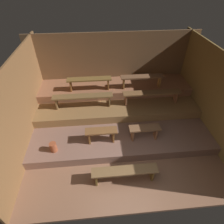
{
  "coord_description": "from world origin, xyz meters",
  "views": [
    {
      "loc": [
        -0.71,
        -2.16,
        4.74
      ],
      "look_at": [
        -0.26,
        2.73,
        0.66
      ],
      "focal_mm": 29.07,
      "sensor_mm": 36.0,
      "label": 1
    }
  ],
  "objects_px": {
    "bench_middle_right": "(152,94)",
    "bench_upper_left": "(89,81)",
    "bench_lower_left": "(101,133)",
    "bench_lower_right": "(145,130)",
    "bench_floor_center": "(125,172)",
    "bench_upper_right": "(142,78)",
    "pail_lower": "(53,147)",
    "bench_middle_left": "(83,98)"
  },
  "relations": [
    {
      "from": "bench_lower_right",
      "to": "pail_lower",
      "type": "xyz_separation_m",
      "value": [
        -2.82,
        -0.25,
        -0.2
      ]
    },
    {
      "from": "bench_upper_left",
      "to": "pail_lower",
      "type": "relative_size",
      "value": 5.3
    },
    {
      "from": "bench_upper_right",
      "to": "bench_lower_left",
      "type": "bearing_deg",
      "value": -128.4
    },
    {
      "from": "bench_middle_right",
      "to": "bench_lower_right",
      "type": "bearing_deg",
      "value": -111.44
    },
    {
      "from": "bench_middle_right",
      "to": "bench_upper_right",
      "type": "xyz_separation_m",
      "value": [
        -0.25,
        0.66,
        0.29
      ]
    },
    {
      "from": "bench_lower_left",
      "to": "bench_middle_right",
      "type": "relative_size",
      "value": 0.46
    },
    {
      "from": "bench_lower_right",
      "to": "pail_lower",
      "type": "height_order",
      "value": "bench_lower_right"
    },
    {
      "from": "bench_middle_right",
      "to": "pail_lower",
      "type": "distance_m",
      "value": 3.84
    },
    {
      "from": "bench_upper_left",
      "to": "bench_upper_right",
      "type": "height_order",
      "value": "same"
    },
    {
      "from": "bench_lower_right",
      "to": "bench_upper_left",
      "type": "bearing_deg",
      "value": 128.4
    },
    {
      "from": "bench_upper_right",
      "to": "bench_upper_left",
      "type": "bearing_deg",
      "value": 180.0
    },
    {
      "from": "bench_floor_center",
      "to": "bench_lower_right",
      "type": "distance_m",
      "value": 1.49
    },
    {
      "from": "bench_middle_left",
      "to": "bench_lower_left",
      "type": "bearing_deg",
      "value": -68.56
    },
    {
      "from": "bench_middle_right",
      "to": "pail_lower",
      "type": "xyz_separation_m",
      "value": [
        -3.39,
        -1.72,
        -0.55
      ]
    },
    {
      "from": "bench_floor_center",
      "to": "bench_middle_left",
      "type": "bearing_deg",
      "value": 112.9
    },
    {
      "from": "bench_lower_left",
      "to": "pail_lower",
      "type": "bearing_deg",
      "value": -170.14
    },
    {
      "from": "bench_floor_center",
      "to": "bench_upper_left",
      "type": "bearing_deg",
      "value": 104.83
    },
    {
      "from": "bench_middle_right",
      "to": "pail_lower",
      "type": "height_order",
      "value": "bench_middle_right"
    },
    {
      "from": "bench_floor_center",
      "to": "bench_lower_left",
      "type": "relative_size",
      "value": 1.81
    },
    {
      "from": "bench_floor_center",
      "to": "pail_lower",
      "type": "height_order",
      "value": "pail_lower"
    },
    {
      "from": "bench_middle_right",
      "to": "bench_upper_left",
      "type": "relative_size",
      "value": 1.29
    },
    {
      "from": "bench_lower_right",
      "to": "bench_middle_right",
      "type": "xyz_separation_m",
      "value": [
        0.58,
        1.47,
        0.34
      ]
    },
    {
      "from": "bench_lower_left",
      "to": "bench_middle_left",
      "type": "distance_m",
      "value": 1.61
    },
    {
      "from": "bench_floor_center",
      "to": "bench_upper_left",
      "type": "distance_m",
      "value": 3.59
    },
    {
      "from": "pail_lower",
      "to": "bench_floor_center",
      "type": "bearing_deg",
      "value": -25.82
    },
    {
      "from": "bench_middle_right",
      "to": "bench_upper_right",
      "type": "bearing_deg",
      "value": 110.73
    },
    {
      "from": "bench_lower_right",
      "to": "bench_upper_right",
      "type": "relative_size",
      "value": 0.6
    },
    {
      "from": "bench_floor_center",
      "to": "bench_middle_left",
      "type": "distance_m",
      "value": 2.99
    },
    {
      "from": "bench_lower_right",
      "to": "pail_lower",
      "type": "distance_m",
      "value": 2.83
    },
    {
      "from": "bench_floor_center",
      "to": "bench_lower_right",
      "type": "relative_size",
      "value": 1.81
    },
    {
      "from": "bench_lower_left",
      "to": "bench_lower_right",
      "type": "xyz_separation_m",
      "value": [
        1.36,
        0.0,
        0.0
      ]
    },
    {
      "from": "bench_lower_right",
      "to": "bench_floor_center",
      "type": "bearing_deg",
      "value": -122.95
    },
    {
      "from": "bench_middle_right",
      "to": "bench_upper_left",
      "type": "bearing_deg",
      "value": 163.72
    },
    {
      "from": "bench_upper_left",
      "to": "bench_lower_right",
      "type": "bearing_deg",
      "value": -51.6
    },
    {
      "from": "bench_floor_center",
      "to": "bench_lower_left",
      "type": "distance_m",
      "value": 1.38
    },
    {
      "from": "bench_middle_right",
      "to": "bench_upper_left",
      "type": "distance_m",
      "value": 2.37
    },
    {
      "from": "bench_lower_right",
      "to": "bench_upper_left",
      "type": "height_order",
      "value": "bench_upper_left"
    },
    {
      "from": "bench_lower_right",
      "to": "bench_middle_left",
      "type": "distance_m",
      "value": 2.45
    },
    {
      "from": "bench_middle_left",
      "to": "pail_lower",
      "type": "height_order",
      "value": "bench_middle_left"
    },
    {
      "from": "bench_upper_left",
      "to": "bench_middle_right",
      "type": "bearing_deg",
      "value": -16.28
    },
    {
      "from": "bench_lower_left",
      "to": "bench_upper_left",
      "type": "distance_m",
      "value": 2.24
    },
    {
      "from": "bench_middle_right",
      "to": "bench_upper_left",
      "type": "xyz_separation_m",
      "value": [
        -2.26,
        0.66,
        0.29
      ]
    }
  ]
}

